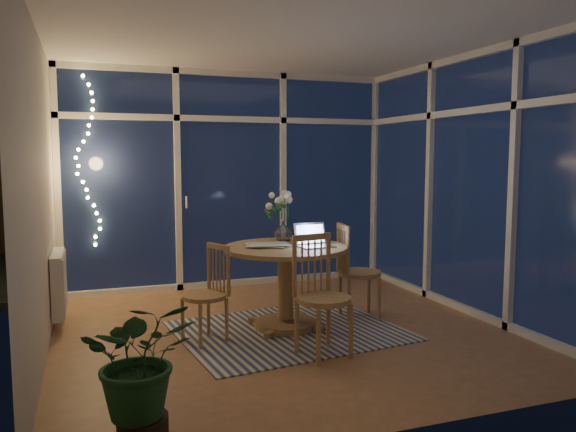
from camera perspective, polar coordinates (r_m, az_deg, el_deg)
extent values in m
plane|color=olive|center=(5.21, -0.28, -11.57)|extent=(4.00, 4.00, 0.00)
plane|color=white|center=(5.08, -0.30, 17.66)|extent=(4.00, 4.00, 0.00)
cube|color=beige|center=(6.89, -5.84, 3.68)|extent=(4.00, 0.04, 2.60)
cube|color=beige|center=(3.17, 11.83, 0.94)|extent=(4.00, 0.04, 2.60)
cube|color=beige|center=(4.71, -23.92, 2.16)|extent=(0.04, 4.00, 2.60)
cube|color=beige|center=(5.95, 18.22, 3.06)|extent=(0.04, 4.00, 2.60)
cube|color=white|center=(6.86, -5.76, 3.67)|extent=(4.00, 0.10, 2.60)
cube|color=white|center=(5.93, 17.91, 3.05)|extent=(0.10, 4.00, 2.60)
cube|color=silver|center=(5.72, -22.29, -6.31)|extent=(0.10, 0.70, 0.58)
cube|color=black|center=(10.06, -7.10, -3.42)|extent=(12.00, 6.00, 0.10)
cube|color=#362313|center=(10.34, -10.48, 2.14)|extent=(11.00, 0.08, 1.80)
cube|color=#34363F|center=(13.35, -11.40, 8.54)|extent=(7.00, 3.00, 2.20)
sphere|color=black|center=(8.21, -13.57, -2.06)|extent=(0.90, 0.90, 0.90)
cube|color=beige|center=(5.19, 0.12, -11.57)|extent=(2.11, 1.77, 0.01)
cylinder|color=#926442|center=(5.18, -0.26, -7.28)|extent=(1.25, 1.25, 0.77)
cube|color=#926442|center=(4.84, -8.52, -7.82)|extent=(0.52, 0.52, 0.85)
cube|color=#926442|center=(5.53, 7.28, -5.53)|extent=(0.50, 0.50, 0.95)
cube|color=#926442|center=(4.46, 3.66, -8.12)|extent=(0.53, 0.53, 0.97)
imported|color=silver|center=(5.43, -0.48, -1.43)|extent=(0.22, 0.22, 0.21)
imported|color=white|center=(5.34, 2.64, -2.50)|extent=(0.17, 0.17, 0.04)
cube|color=silver|center=(5.11, -1.80, -2.96)|extent=(0.40, 0.33, 0.02)
cube|color=black|center=(5.07, -0.45, -3.11)|extent=(0.12, 0.10, 0.01)
imported|color=#194722|center=(3.27, -14.66, -15.57)|extent=(0.57, 0.50, 0.76)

